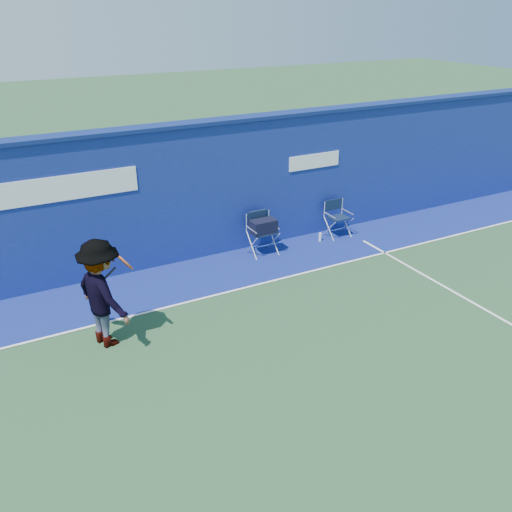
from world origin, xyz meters
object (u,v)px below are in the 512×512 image
directors_chair_right (338,225)px  tennis_player (102,294)px  directors_chair_left (263,237)px  water_bottle (320,237)px

directors_chair_right → tennis_player: tennis_player is taller
directors_chair_left → directors_chair_right: directors_chair_left is taller
directors_chair_right → water_bottle: size_ratio=4.16×
directors_chair_right → tennis_player: (-6.28, -2.03, 0.68)m
directors_chair_right → directors_chair_left: bearing=-178.6°
water_bottle → directors_chair_left: bearing=178.7°
directors_chair_left → directors_chair_right: 2.18m
water_bottle → tennis_player: bearing=-161.2°
water_bottle → tennis_player: (-5.71, -1.94, 0.85)m
directors_chair_left → directors_chair_right: (2.17, 0.05, -0.14)m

